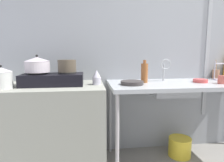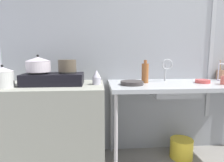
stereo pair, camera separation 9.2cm
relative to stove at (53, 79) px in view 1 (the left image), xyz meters
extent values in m
cube|color=#979BA2|center=(1.70, 0.38, 0.43)|extent=(5.51, 0.10, 2.79)
cube|color=#A6AAAF|center=(1.86, 0.33, 0.57)|extent=(0.05, 0.01, 2.23)
cube|color=gray|center=(-0.04, 0.00, -0.51)|extent=(1.09, 0.67, 0.90)
cube|color=#A6AAAF|center=(1.41, 0.00, -0.08)|extent=(1.67, 0.67, 0.04)
cylinder|color=#ABA6A8|center=(0.61, -0.29, -0.53)|extent=(0.04, 0.04, 0.86)
cylinder|color=#A9AAB1|center=(0.61, 0.29, -0.53)|extent=(0.04, 0.04, 0.86)
cube|color=black|center=(0.00, 0.00, 0.00)|extent=(0.60, 0.31, 0.12)
cylinder|color=black|center=(-0.14, 0.00, 0.06)|extent=(0.18, 0.18, 0.02)
cylinder|color=black|center=(0.14, 0.00, 0.06)|extent=(0.18, 0.18, 0.02)
cylinder|color=silver|center=(-0.14, 0.00, 0.13)|extent=(0.24, 0.24, 0.11)
cone|color=silver|center=(-0.14, 0.00, 0.20)|extent=(0.24, 0.24, 0.04)
sphere|color=black|center=(-0.14, 0.00, 0.23)|extent=(0.02, 0.02, 0.02)
cylinder|color=#4E4436|center=(0.14, 0.00, 0.13)|extent=(0.18, 0.18, 0.12)
cylinder|color=silver|center=(-0.43, -0.14, 0.02)|extent=(0.19, 0.19, 0.16)
cone|color=silver|center=(-0.43, -0.14, 0.11)|extent=(0.19, 0.19, 0.04)
sphere|color=black|center=(-0.43, -0.14, 0.14)|extent=(0.02, 0.02, 0.02)
cylinder|color=silver|center=(0.44, -0.01, -0.02)|extent=(0.09, 0.09, 0.08)
cone|color=silver|center=(0.44, -0.01, 0.05)|extent=(0.08, 0.08, 0.07)
cube|color=#A6AAAF|center=(1.26, -0.01, -0.13)|extent=(0.47, 0.34, 0.13)
cylinder|color=#A6AAAF|center=(1.23, 0.18, 0.04)|extent=(0.02, 0.02, 0.19)
torus|color=#A6AAAF|center=(1.23, 0.13, 0.13)|extent=(0.13, 0.02, 0.13)
cylinder|color=#363030|center=(0.80, -0.06, -0.04)|extent=(0.24, 0.24, 0.04)
cylinder|color=#B2B0C3|center=(1.87, 0.17, 0.05)|extent=(0.01, 0.01, 0.23)
cylinder|color=#BF574C|center=(1.76, -0.12, -0.02)|extent=(0.09, 0.09, 0.09)
cylinder|color=#C84948|center=(1.59, 0.00, -0.04)|extent=(0.16, 0.16, 0.04)
cylinder|color=#97562B|center=(0.96, 0.06, 0.04)|extent=(0.08, 0.08, 0.21)
cylinder|color=#97562B|center=(0.96, 0.06, 0.17)|extent=(0.03, 0.03, 0.04)
cylinder|color=#9C6E52|center=(1.96, 0.27, 0.00)|extent=(0.08, 0.08, 0.11)
cylinder|color=olive|center=(1.96, 0.27, 0.08)|extent=(0.03, 0.07, 0.20)
cylinder|color=yellow|center=(1.43, 0.08, -0.85)|extent=(0.26, 0.26, 0.23)
camera|label=1|loc=(0.35, -1.99, 0.26)|focal=31.12mm
camera|label=2|loc=(0.44, -2.00, 0.26)|focal=31.12mm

